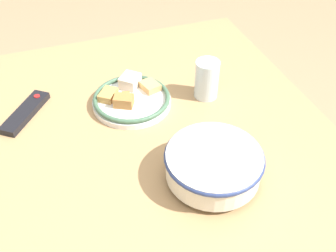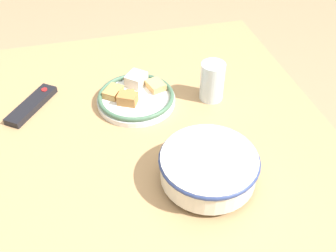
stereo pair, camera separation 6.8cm
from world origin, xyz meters
TOP-DOWN VIEW (x-y plane):
  - dining_table at (0.00, 0.00)m, footprint 1.35×1.05m
  - noodle_bowl at (-0.12, -0.11)m, footprint 0.25×0.25m
  - food_plate at (0.24, 0.01)m, footprint 0.24×0.24m
  - tv_remote at (0.29, 0.32)m, footprint 0.19×0.16m
  - drinking_glass at (0.20, -0.23)m, footprint 0.07×0.07m

SIDE VIEW (x-z plane):
  - dining_table at x=0.00m, z-range 0.29..1.01m
  - tv_remote at x=0.29m, z-range 0.72..0.74m
  - food_plate at x=0.24m, z-range 0.71..0.77m
  - noodle_bowl at x=-0.12m, z-range 0.73..0.81m
  - drinking_glass at x=0.20m, z-range 0.72..0.85m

